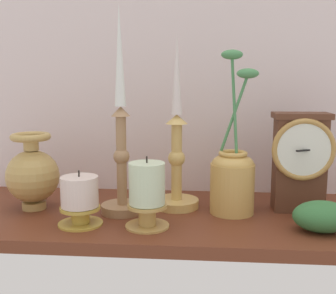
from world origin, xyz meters
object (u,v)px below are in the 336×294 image
object	(u,v)px
brass_vase_jar	(233,176)
candlestick_tall_left	(121,147)
pillar_candle_front	(147,193)
brass_vase_bulbous	(32,174)
mantel_clock	(300,160)
pillar_candle_near_clock	(80,199)
candlestick_tall_center	(177,155)

from	to	relation	value
brass_vase_jar	candlestick_tall_left	bearing A→B (deg)	-175.41
brass_vase_jar	pillar_candle_front	bearing A→B (deg)	-149.04
candlestick_tall_left	brass_vase_bulbous	xyz separation A→B (cm)	(-19.61, 0.41, -6.20)
pillar_candle_front	mantel_clock	bearing A→B (deg)	22.12
mantel_clock	candlestick_tall_left	bearing A→B (deg)	-173.29
mantel_clock	pillar_candle_near_clock	world-z (taller)	mantel_clock
candlestick_tall_left	brass_vase_bulbous	bearing A→B (deg)	178.80
candlestick_tall_left	pillar_candle_near_clock	world-z (taller)	candlestick_tall_left
candlestick_tall_center	pillar_candle_front	bearing A→B (deg)	-110.47
brass_vase_bulbous	candlestick_tall_center	bearing A→B (deg)	7.77
pillar_candle_front	pillar_candle_near_clock	world-z (taller)	pillar_candle_front
candlestick_tall_center	brass_vase_jar	world-z (taller)	candlestick_tall_center
candlestick_tall_left	pillar_candle_front	distance (cm)	12.65
candlestick_tall_left	candlestick_tall_center	size ratio (longest dim) A/B	1.14
brass_vase_jar	mantel_clock	bearing A→B (deg)	10.13
mantel_clock	candlestick_tall_left	world-z (taller)	candlestick_tall_left
mantel_clock	pillar_candle_near_clock	distance (cm)	45.94
candlestick_tall_left	candlestick_tall_center	distance (cm)	12.32
brass_vase_bulbous	brass_vase_jar	xyz separation A→B (cm)	(42.66, 1.44, 0.10)
candlestick_tall_center	pillar_candle_near_clock	distance (cm)	22.78
candlestick_tall_left	pillar_candle_near_clock	size ratio (longest dim) A/B	3.98
brass_vase_bulbous	pillar_candle_near_clock	distance (cm)	15.69
mantel_clock	candlestick_tall_center	xyz separation A→B (cm)	(-26.02, 0.24, 0.46)
candlestick_tall_left	pillar_candle_near_clock	xyz separation A→B (cm)	(-6.65, -8.00, -8.95)
mantel_clock	candlestick_tall_left	xyz separation A→B (cm)	(-37.18, -4.37, 2.88)
pillar_candle_front	brass_vase_bulbous	bearing A→B (deg)	161.81
brass_vase_bulbous	pillar_candle_front	xyz separation A→B (cm)	(26.01, -8.55, -1.07)
candlestick_tall_center	pillar_candle_front	xyz separation A→B (cm)	(-4.76, -12.75, -4.86)
candlestick_tall_left	candlestick_tall_center	bearing A→B (deg)	22.45
mantel_clock	brass_vase_bulbous	bearing A→B (deg)	-176.01
brass_vase_bulbous	mantel_clock	bearing A→B (deg)	3.99
mantel_clock	brass_vase_bulbous	size ratio (longest dim) A/B	1.27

